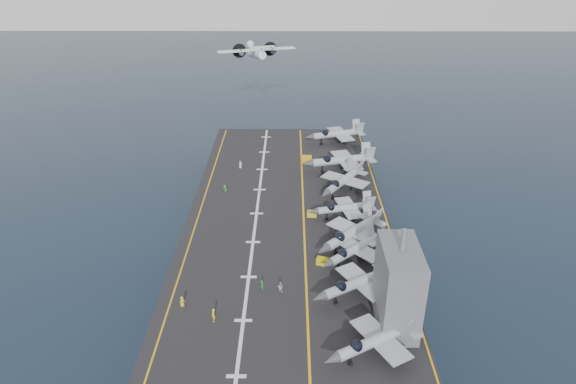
{
  "coord_description": "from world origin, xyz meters",
  "views": [
    {
      "loc": [
        0.67,
        -85.19,
        59.46
      ],
      "look_at": [
        0.0,
        4.0,
        13.0
      ],
      "focal_mm": 32.0,
      "sensor_mm": 36.0,
      "label": 1
    }
  ],
  "objects_px": {
    "island_superstructure": "(399,278)",
    "tow_cart_a": "(322,261)",
    "transport_plane": "(257,54)",
    "fighter_jet_0": "(376,339)"
  },
  "relations": [
    {
      "from": "island_superstructure",
      "to": "fighter_jet_0",
      "type": "bearing_deg",
      "value": -120.19
    },
    {
      "from": "island_superstructure",
      "to": "fighter_jet_0",
      "type": "relative_size",
      "value": 0.91
    },
    {
      "from": "tow_cart_a",
      "to": "transport_plane",
      "type": "xyz_separation_m",
      "value": [
        -15.13,
        79.58,
        15.67
      ]
    },
    {
      "from": "island_superstructure",
      "to": "transport_plane",
      "type": "relative_size",
      "value": 0.58
    },
    {
      "from": "island_superstructure",
      "to": "tow_cart_a",
      "type": "relative_size",
      "value": 7.18
    },
    {
      "from": "island_superstructure",
      "to": "transport_plane",
      "type": "height_order",
      "value": "transport_plane"
    },
    {
      "from": "fighter_jet_0",
      "to": "tow_cart_a",
      "type": "distance_m",
      "value": 20.59
    },
    {
      "from": "island_superstructure",
      "to": "transport_plane",
      "type": "distance_m",
      "value": 96.73
    },
    {
      "from": "transport_plane",
      "to": "island_superstructure",
      "type": "bearing_deg",
      "value": -75.32
    },
    {
      "from": "island_superstructure",
      "to": "tow_cart_a",
      "type": "distance_m",
      "value": 17.87
    }
  ]
}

